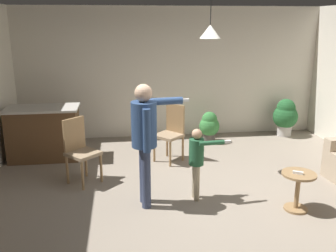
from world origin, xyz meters
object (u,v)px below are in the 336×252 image
kitchen_counter (44,133)px  person_adult (145,132)px  potted_plant_corner (285,116)px  potted_plant_by_wall (209,125)px  person_child (197,156)px  dining_chair_by_counter (80,148)px  side_table_by_couch (298,187)px  dining_chair_near_wall (171,131)px  spare_remote_on_table (298,173)px

kitchen_counter → person_adult: (1.68, -1.98, 0.55)m
kitchen_counter → potted_plant_corner: bearing=8.9°
kitchen_counter → potted_plant_by_wall: bearing=9.8°
person_child → dining_chair_by_counter: person_child is taller
side_table_by_couch → person_child: size_ratio=0.51×
potted_plant_by_wall → kitchen_counter: bearing=-170.2°
kitchen_counter → person_adult: bearing=-49.7°
dining_chair_by_counter → dining_chair_near_wall: bearing=162.0°
person_adult → potted_plant_corner: person_adult is taller
person_adult → dining_chair_near_wall: bearing=154.8°
potted_plant_by_wall → person_child: bearing=-107.6°
dining_chair_near_wall → potted_plant_corner: dining_chair_near_wall is taller
person_child → spare_remote_on_table: 1.31m
side_table_by_couch → potted_plant_by_wall: potted_plant_by_wall is taller
person_adult → dining_chair_near_wall: 1.76m
side_table_by_couch → dining_chair_by_counter: dining_chair_by_counter is taller
potted_plant_by_wall → potted_plant_corner: bearing=7.1°
person_child → potted_plant_corner: (2.50, 2.67, -0.19)m
spare_remote_on_table → kitchen_counter: bearing=146.1°
person_adult → dining_chair_near_wall: person_adult is taller
dining_chair_by_counter → potted_plant_corner: size_ratio=1.24×
potted_plant_corner → potted_plant_by_wall: size_ratio=1.28×
person_child → spare_remote_on_table: size_ratio=7.85×
dining_chair_by_counter → side_table_by_couch: bearing=112.1°
kitchen_counter → potted_plant_corner: (4.88, 0.76, -0.03)m
spare_remote_on_table → potted_plant_corner: bearing=67.8°
dining_chair_by_counter → kitchen_counter: bearing=-100.4°
person_adult → dining_chair_near_wall: size_ratio=1.65×
person_child → potted_plant_corner: bearing=131.8°
side_table_by_couch → person_child: 1.37m
spare_remote_on_table → person_adult: bearing=167.2°
potted_plant_corner → spare_remote_on_table: potted_plant_corner is taller
side_table_by_couch → potted_plant_corner: potted_plant_corner is taller
person_child → potted_plant_corner: 3.67m
person_child → dining_chair_near_wall: bearing=-179.8°
kitchen_counter → dining_chair_near_wall: dining_chair_near_wall is taller
dining_chair_by_counter → spare_remote_on_table: 3.14m
side_table_by_couch → person_adult: person_adult is taller
potted_plant_corner → spare_remote_on_table: (-1.29, -3.17, 0.09)m
side_table_by_couch → potted_plant_by_wall: size_ratio=0.82×
dining_chair_by_counter → potted_plant_by_wall: 2.94m
dining_chair_by_counter → potted_plant_corner: 4.55m
person_adult → person_child: (0.70, 0.07, -0.39)m
person_adult → potted_plant_corner: 4.26m
person_adult → spare_remote_on_table: bearing=71.4°
kitchen_counter → potted_plant_by_wall: (3.16, 0.55, -0.13)m
kitchen_counter → spare_remote_on_table: 4.33m
side_table_by_couch → dining_chair_near_wall: (-1.38, 2.01, 0.22)m
kitchen_counter → person_adult: size_ratio=0.76×
dining_chair_near_wall → person_adult: bearing=116.9°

